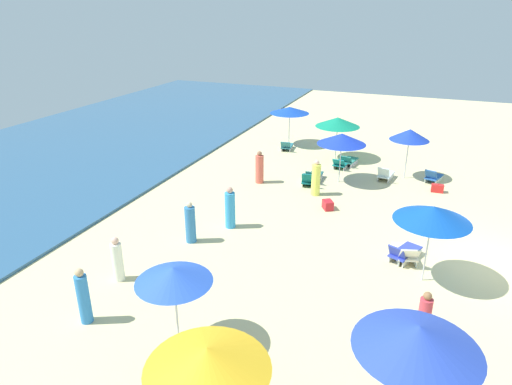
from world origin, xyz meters
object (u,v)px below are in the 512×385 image
object	(u,v)px
lounge_chair_0_0	(404,253)
beachgoer_0	(230,209)
beachgoer_3	(83,297)
umbrella_3	(338,122)
umbrella_7	(207,358)
umbrella_6	(290,110)
cooler_box_0	(437,188)
beachgoer_4	(117,260)
lounge_chair_4_0	(433,177)
beachgoer_2	(260,168)
cooler_box_1	(328,205)
beachgoer_5	(316,179)
umbrella_0	(433,214)
lounge_chair_4_1	(385,175)
beachgoer_1	(424,319)
lounge_chair_5_0	(314,176)
lounge_chair_6_0	(287,146)
umbrella_1	(418,338)
lounge_chair_3_0	(341,163)
umbrella_5	(342,139)
lounge_chair_0_1	(405,253)
umbrella_2	(174,275)
umbrella_4	(410,135)
beachgoer_6	(190,224)
lounge_chair_3_1	(349,161)

from	to	relation	value
lounge_chair_0_0	beachgoer_0	size ratio (longest dim) A/B	0.93
beachgoer_0	beachgoer_3	world-z (taller)	beachgoer_0
umbrella_3	umbrella_7	bearing A→B (deg)	-174.96
umbrella_6	cooler_box_0	world-z (taller)	umbrella_6
beachgoer_4	lounge_chair_0_0	bearing A→B (deg)	-35.21
lounge_chair_0_0	lounge_chair_4_0	distance (m)	8.17
beachgoer_2	cooler_box_1	bearing A→B (deg)	-174.75
beachgoer_5	cooler_box_1	size ratio (longest dim) A/B	3.27
beachgoer_3	umbrella_0	bearing A→B (deg)	-28.23
lounge_chair_4_1	beachgoer_1	world-z (taller)	beachgoer_1
lounge_chair_5_0	lounge_chair_6_0	distance (m)	5.26
lounge_chair_6_0	cooler_box_0	world-z (taller)	lounge_chair_6_0
umbrella_1	beachgoer_2	world-z (taller)	umbrella_1
beachgoer_5	umbrella_7	bearing A→B (deg)	88.90
umbrella_0	cooler_box_1	distance (m)	6.20
lounge_chair_3_0	umbrella_7	world-z (taller)	umbrella_7
lounge_chair_3_0	umbrella_1	bearing A→B (deg)	111.62
lounge_chair_4_1	beachgoer_0	distance (m)	9.04
lounge_chair_4_1	umbrella_6	size ratio (longest dim) A/B	0.57
umbrella_5	beachgoer_4	size ratio (longest dim) A/B	1.62
lounge_chair_0_1	beachgoer_4	distance (m)	9.47
umbrella_2	lounge_chair_4_1	bearing A→B (deg)	-13.58
beachgoer_4	cooler_box_0	xyz separation A→B (m)	(11.46, -9.14, -0.52)
umbrella_4	beachgoer_0	bearing A→B (deg)	144.47
umbrella_4	lounge_chair_4_0	distance (m)	2.39
umbrella_3	beachgoer_6	distance (m)	11.96
umbrella_3	lounge_chair_3_0	size ratio (longest dim) A/B	1.61
umbrella_4	beachgoer_5	distance (m)	5.41
lounge_chair_0_0	umbrella_3	distance (m)	11.16
umbrella_5	umbrella_6	distance (m)	6.69
umbrella_4	umbrella_6	size ratio (longest dim) A/B	1.06
umbrella_1	cooler_box_1	bearing A→B (deg)	21.60
lounge_chair_0_1	lounge_chair_3_0	size ratio (longest dim) A/B	0.99
umbrella_5	cooler_box_1	bearing A→B (deg)	-175.76
lounge_chair_0_1	umbrella_5	world-z (taller)	umbrella_5
umbrella_3	beachgoer_4	bearing A→B (deg)	165.95
lounge_chair_3_0	beachgoer_3	size ratio (longest dim) A/B	0.90
lounge_chair_4_0	lounge_chair_5_0	world-z (taller)	lounge_chair_4_0
lounge_chair_4_0	umbrella_6	bearing A→B (deg)	-4.44
beachgoer_3	beachgoer_4	size ratio (longest dim) A/B	1.11
lounge_chair_0_0	lounge_chair_3_1	size ratio (longest dim) A/B	1.15
lounge_chair_3_1	beachgoer_0	world-z (taller)	beachgoer_0
lounge_chair_0_0	umbrella_4	world-z (taller)	umbrella_4
lounge_chair_0_0	lounge_chair_6_0	world-z (taller)	lounge_chair_0_0
umbrella_0	beachgoer_6	size ratio (longest dim) A/B	1.62
umbrella_4	beachgoer_5	xyz separation A→B (m)	(-3.77, 3.59, -1.47)
lounge_chair_5_0	umbrella_7	size ratio (longest dim) A/B	0.58
lounge_chair_3_1	beachgoer_5	bearing A→B (deg)	92.74
cooler_box_1	umbrella_5	bearing A→B (deg)	151.51
umbrella_5	cooler_box_0	bearing A→B (deg)	-84.81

